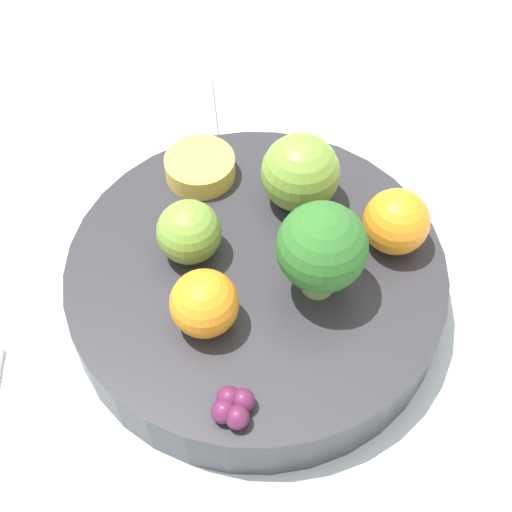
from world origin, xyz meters
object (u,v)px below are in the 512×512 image
broccoli (322,249)px  small_cup (197,168)px  grape_cluster (233,407)px  spoon (206,109)px  bowl (256,283)px  orange_front (396,222)px  apple_green (300,173)px  orange_back (204,303)px  apple_red (189,232)px

broccoli → small_cup: broccoli is taller
grape_cluster → spoon: 0.33m
bowl → orange_front: 0.11m
bowl → broccoli: (-0.03, 0.04, 0.07)m
apple_green → orange_back: bearing=32.5°
grape_cluster → apple_green: bearing=-131.4°
apple_red → small_cup: 0.08m
apple_green → orange_front: apple_green is taller
orange_back → spoon: (-0.10, -0.24, -0.06)m
bowl → small_cup: (0.00, -0.10, 0.03)m
bowl → spoon: bearing=-104.0°
bowl → spoon: (-0.05, -0.21, -0.02)m
orange_back → apple_green: bearing=-147.5°
apple_red → small_cup: apple_red is taller
apple_green → grape_cluster: size_ratio=2.01×
orange_front → spoon: (0.04, -0.23, -0.07)m
orange_back → small_cup: orange_back is taller
orange_back → orange_front: bearing=-179.3°
bowl → apple_green: bearing=-144.3°
bowl → orange_back: orange_back is taller
grape_cluster → small_cup: 0.20m
bowl → apple_red: bearing=-40.0°
apple_red → small_cup: size_ratio=0.84×
apple_red → small_cup: bearing=-117.1°
broccoli → small_cup: 0.14m
orange_back → small_cup: 0.13m
small_cup → spoon: (-0.05, -0.11, -0.05)m
apple_red → orange_front: (-0.13, 0.06, 0.00)m
orange_back → small_cup: bearing=-111.2°
broccoli → orange_front: (-0.07, -0.01, -0.02)m
bowl → grape_cluster: (0.06, 0.09, 0.03)m
apple_red → orange_back: 0.06m
apple_green → grape_cluster: bearing=48.6°
apple_green → orange_back: 0.13m
small_cup → grape_cluster: bearing=72.6°
broccoli → grape_cluster: broccoli is taller
bowl → small_cup: bearing=-88.4°
bowl → orange_front: size_ratio=5.74×
small_cup → spoon: size_ratio=0.60×
grape_cluster → orange_back: bearing=-99.8°
spoon → orange_back: bearing=66.5°
orange_back → spoon: bearing=-113.5°
apple_green → small_cup: bearing=-43.7°
orange_back → apple_red: bearing=-103.9°
grape_cluster → spoon: grape_cluster is taller
bowl → grape_cluster: grape_cluster is taller
spoon → broccoli: bearing=84.7°
bowl → orange_front: (-0.10, 0.03, 0.05)m
apple_green → grape_cluster: apple_green is taller
apple_red → orange_front: 0.14m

